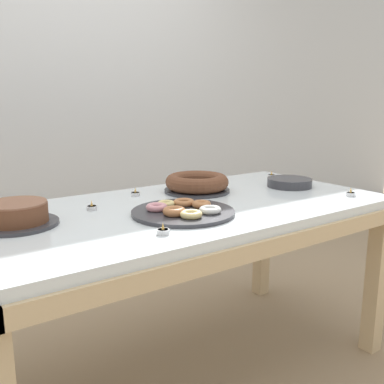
{
  "coord_description": "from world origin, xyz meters",
  "views": [
    {
      "loc": [
        -0.91,
        -1.35,
        1.13
      ],
      "look_at": [
        -0.0,
        -0.05,
        0.78
      ],
      "focal_mm": 40.0,
      "sensor_mm": 36.0,
      "label": 1
    }
  ],
  "objects_px": {
    "cake_golden_bundt": "(197,183)",
    "pastry_platter": "(183,211)",
    "tealight_centre": "(271,176)",
    "tealight_left_edge": "(135,194)",
    "cake_chocolate_round": "(17,215)",
    "tealight_near_cakes": "(92,207)",
    "tealight_right_edge": "(351,194)",
    "plate_stack": "(290,182)",
    "tealight_near_front": "(163,231)"
  },
  "relations": [
    {
      "from": "cake_golden_bundt",
      "to": "pastry_platter",
      "type": "relative_size",
      "value": 0.78
    },
    {
      "from": "pastry_platter",
      "to": "tealight_centre",
      "type": "distance_m",
      "value": 0.87
    },
    {
      "from": "tealight_centre",
      "to": "tealight_left_edge",
      "type": "bearing_deg",
      "value": 178.85
    },
    {
      "from": "cake_chocolate_round",
      "to": "cake_golden_bundt",
      "type": "bearing_deg",
      "value": 6.56
    },
    {
      "from": "tealight_near_cakes",
      "to": "cake_chocolate_round",
      "type": "bearing_deg",
      "value": -169.25
    },
    {
      "from": "tealight_right_edge",
      "to": "tealight_left_edge",
      "type": "height_order",
      "value": "same"
    },
    {
      "from": "cake_golden_bundt",
      "to": "pastry_platter",
      "type": "distance_m",
      "value": 0.39
    },
    {
      "from": "plate_stack",
      "to": "tealight_left_edge",
      "type": "height_order",
      "value": "plate_stack"
    },
    {
      "from": "pastry_platter",
      "to": "tealight_near_front",
      "type": "distance_m",
      "value": 0.24
    },
    {
      "from": "tealight_near_front",
      "to": "plate_stack",
      "type": "bearing_deg",
      "value": 18.23
    },
    {
      "from": "pastry_platter",
      "to": "tealight_centre",
      "type": "relative_size",
      "value": 9.36
    },
    {
      "from": "plate_stack",
      "to": "tealight_left_edge",
      "type": "relative_size",
      "value": 5.25
    },
    {
      "from": "plate_stack",
      "to": "pastry_platter",
      "type": "bearing_deg",
      "value": -169.54
    },
    {
      "from": "pastry_platter",
      "to": "tealight_left_edge",
      "type": "relative_size",
      "value": 9.36
    },
    {
      "from": "cake_chocolate_round",
      "to": "tealight_right_edge",
      "type": "distance_m",
      "value": 1.33
    },
    {
      "from": "plate_stack",
      "to": "cake_golden_bundt",
      "type": "bearing_deg",
      "value": 160.06
    },
    {
      "from": "tealight_left_edge",
      "to": "pastry_platter",
      "type": "bearing_deg",
      "value": -89.56
    },
    {
      "from": "tealight_near_cakes",
      "to": "tealight_near_front",
      "type": "bearing_deg",
      "value": -80.74
    },
    {
      "from": "plate_stack",
      "to": "tealight_right_edge",
      "type": "height_order",
      "value": "plate_stack"
    },
    {
      "from": "pastry_platter",
      "to": "tealight_right_edge",
      "type": "xyz_separation_m",
      "value": [
        0.75,
        -0.16,
        -0.0
      ]
    },
    {
      "from": "tealight_near_front",
      "to": "tealight_centre",
      "type": "xyz_separation_m",
      "value": [
        0.98,
        0.51,
        0.0
      ]
    },
    {
      "from": "cake_golden_bundt",
      "to": "plate_stack",
      "type": "height_order",
      "value": "cake_golden_bundt"
    },
    {
      "from": "cake_golden_bundt",
      "to": "plate_stack",
      "type": "relative_size",
      "value": 1.4
    },
    {
      "from": "cake_golden_bundt",
      "to": "tealight_right_edge",
      "type": "relative_size",
      "value": 7.33
    },
    {
      "from": "pastry_platter",
      "to": "tealight_left_edge",
      "type": "distance_m",
      "value": 0.37
    },
    {
      "from": "pastry_platter",
      "to": "tealight_near_cakes",
      "type": "distance_m",
      "value": 0.35
    },
    {
      "from": "tealight_near_cakes",
      "to": "tealight_left_edge",
      "type": "bearing_deg",
      "value": 26.05
    },
    {
      "from": "plate_stack",
      "to": "tealight_near_front",
      "type": "bearing_deg",
      "value": -161.77
    },
    {
      "from": "plate_stack",
      "to": "tealight_near_front",
      "type": "xyz_separation_m",
      "value": [
        -0.87,
        -0.29,
        -0.01
      ]
    },
    {
      "from": "tealight_right_edge",
      "to": "tealight_centre",
      "type": "bearing_deg",
      "value": 85.25
    },
    {
      "from": "tealight_right_edge",
      "to": "tealight_near_front",
      "type": "relative_size",
      "value": 1.0
    },
    {
      "from": "tealight_left_edge",
      "to": "cake_chocolate_round",
      "type": "bearing_deg",
      "value": -161.76
    },
    {
      "from": "tealight_near_cakes",
      "to": "tealight_centre",
      "type": "bearing_deg",
      "value": 5.66
    },
    {
      "from": "tealight_near_cakes",
      "to": "tealight_left_edge",
      "type": "xyz_separation_m",
      "value": [
        0.24,
        0.12,
        0.0
      ]
    },
    {
      "from": "cake_chocolate_round",
      "to": "tealight_left_edge",
      "type": "relative_size",
      "value": 6.64
    },
    {
      "from": "tealight_right_edge",
      "to": "tealight_centre",
      "type": "height_order",
      "value": "same"
    },
    {
      "from": "plate_stack",
      "to": "tealight_right_edge",
      "type": "xyz_separation_m",
      "value": [
        0.06,
        -0.29,
        -0.01
      ]
    },
    {
      "from": "cake_chocolate_round",
      "to": "tealight_near_cakes",
      "type": "bearing_deg",
      "value": 10.75
    },
    {
      "from": "tealight_right_edge",
      "to": "tealight_centre",
      "type": "distance_m",
      "value": 0.51
    },
    {
      "from": "tealight_centre",
      "to": "cake_chocolate_round",
      "type": "bearing_deg",
      "value": -173.26
    },
    {
      "from": "tealight_near_cakes",
      "to": "plate_stack",
      "type": "bearing_deg",
      "value": -7.14
    },
    {
      "from": "plate_stack",
      "to": "tealight_centre",
      "type": "relative_size",
      "value": 5.25
    },
    {
      "from": "plate_stack",
      "to": "tealight_left_edge",
      "type": "bearing_deg",
      "value": 161.17
    },
    {
      "from": "cake_chocolate_round",
      "to": "tealight_left_edge",
      "type": "xyz_separation_m",
      "value": [
        0.52,
        0.17,
        -0.03
      ]
    },
    {
      "from": "tealight_right_edge",
      "to": "tealight_centre",
      "type": "xyz_separation_m",
      "value": [
        0.04,
        0.51,
        0.0
      ]
    },
    {
      "from": "cake_golden_bundt",
      "to": "tealight_right_edge",
      "type": "height_order",
      "value": "cake_golden_bundt"
    },
    {
      "from": "tealight_right_edge",
      "to": "tealight_centre",
      "type": "relative_size",
      "value": 1.0
    },
    {
      "from": "cake_golden_bundt",
      "to": "tealight_near_cakes",
      "type": "bearing_deg",
      "value": -175.76
    },
    {
      "from": "pastry_platter",
      "to": "tealight_near_front",
      "type": "relative_size",
      "value": 9.36
    },
    {
      "from": "cake_chocolate_round",
      "to": "tealight_right_edge",
      "type": "bearing_deg",
      "value": -15.56
    }
  ]
}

